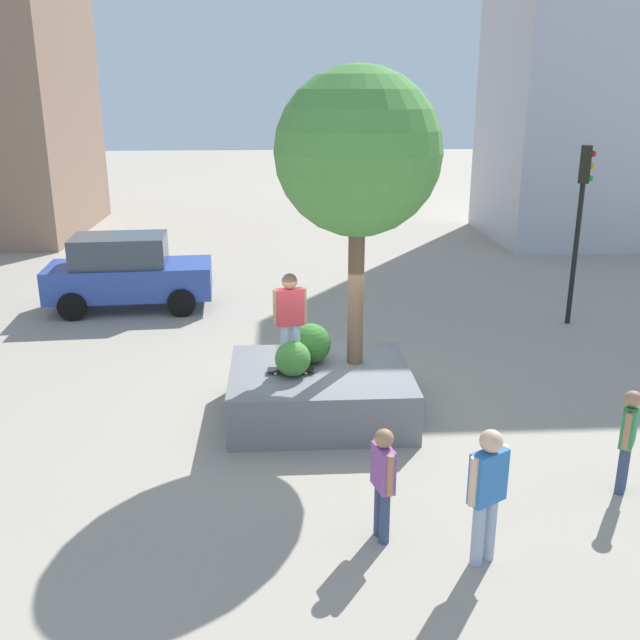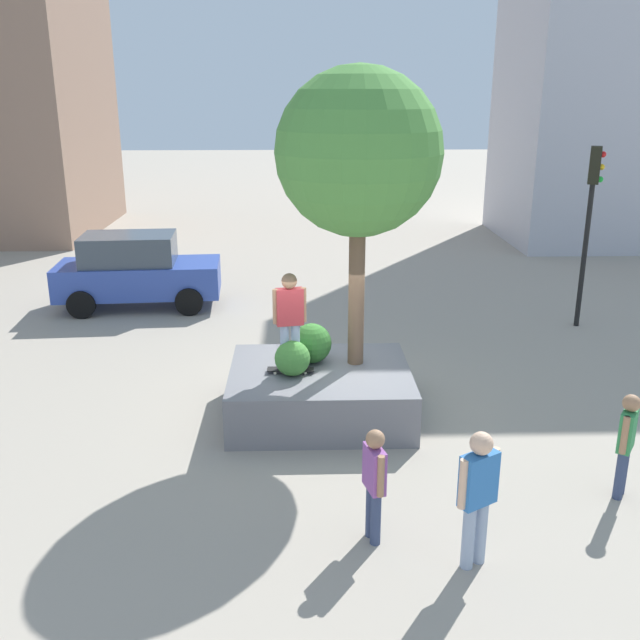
{
  "view_description": "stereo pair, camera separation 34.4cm",
  "coord_description": "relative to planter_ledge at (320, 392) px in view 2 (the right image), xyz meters",
  "views": [
    {
      "loc": [
        -0.75,
        -11.74,
        5.45
      ],
      "look_at": [
        -0.06,
        -0.33,
        1.76
      ],
      "focal_mm": 39.75,
      "sensor_mm": 36.0,
      "label": 1
    },
    {
      "loc": [
        -0.41,
        -11.75,
        5.45
      ],
      "look_at": [
        -0.06,
        -0.33,
        1.76
      ],
      "focal_mm": 39.75,
      "sensor_mm": 36.0,
      "label": 2
    }
  ],
  "objects": [
    {
      "name": "traffic_light_corner",
      "position": [
        6.44,
        4.84,
        2.5
      ],
      "size": [
        0.37,
        0.35,
        4.28
      ],
      "color": "black",
      "rests_on": "ground"
    },
    {
      "name": "plaza_tree",
      "position": [
        0.64,
        0.31,
        4.07
      ],
      "size": [
        2.75,
        2.75,
        5.03
      ],
      "color": "brown",
      "rests_on": "planter_ledge"
    },
    {
      "name": "bystander_watching",
      "position": [
        4.15,
        -2.77,
        0.46
      ],
      "size": [
        0.38,
        0.45,
        1.55
      ],
      "color": "navy",
      "rests_on": "ground"
    },
    {
      "name": "skateboarder",
      "position": [
        -0.51,
        -0.14,
        1.48
      ],
      "size": [
        0.56,
        0.27,
        1.68
      ],
      "color": "#8C9EB7",
      "rests_on": "skateboard"
    },
    {
      "name": "sedan_parked",
      "position": [
        -4.62,
        6.78,
        0.56
      ],
      "size": [
        4.3,
        2.19,
        1.95
      ],
      "color": "#2D479E",
      "rests_on": "ground"
    },
    {
      "name": "pedestrian_crossing",
      "position": [
        0.56,
        -3.69,
        0.46
      ],
      "size": [
        0.27,
        0.51,
        1.54
      ],
      "color": "navy",
      "rests_on": "ground"
    },
    {
      "name": "planter_ledge",
      "position": [
        0.0,
        0.0,
        0.0
      ],
      "size": [
        3.13,
        2.62,
        0.86
      ],
      "primitive_type": "cube",
      "color": "slate",
      "rests_on": "ground"
    },
    {
      "name": "passerby_with_bag",
      "position": [
        1.72,
        -4.23,
        0.59
      ],
      "size": [
        0.53,
        0.42,
        1.76
      ],
      "color": "#8C9EB7",
      "rests_on": "ground"
    },
    {
      "name": "skateboard",
      "position": [
        -0.51,
        -0.14,
        0.49
      ],
      "size": [
        0.81,
        0.24,
        0.07
      ],
      "color": "black",
      "rests_on": "planter_ledge"
    },
    {
      "name": "boxwood_shrub",
      "position": [
        -0.14,
        0.36,
        0.79
      ],
      "size": [
        0.71,
        0.71,
        0.71
      ],
      "primitive_type": "sphere",
      "color": "#2D6628",
      "rests_on": "planter_ledge"
    },
    {
      "name": "ground_plane",
      "position": [
        0.06,
        0.33,
        -0.43
      ],
      "size": [
        120.0,
        120.0,
        0.0
      ],
      "primitive_type": "plane",
      "color": "#9E9384"
    },
    {
      "name": "hedge_clump",
      "position": [
        -0.47,
        -0.24,
        0.73
      ],
      "size": [
        0.6,
        0.6,
        0.6
      ],
      "primitive_type": "sphere",
      "color": "#3D7A33",
      "rests_on": "planter_ledge"
    }
  ]
}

